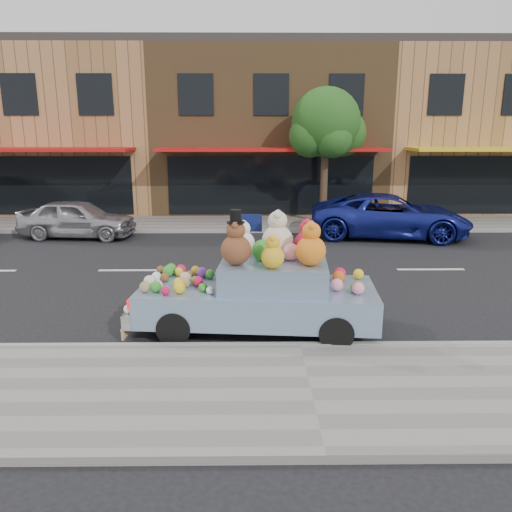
{
  "coord_description": "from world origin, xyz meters",
  "views": [
    {
      "loc": [
        -0.84,
        -12.84,
        3.65
      ],
      "look_at": [
        -0.74,
        -3.38,
        1.25
      ],
      "focal_mm": 35.0,
      "sensor_mm": 36.0,
      "label": 1
    }
  ],
  "objects_px": {
    "car_silver": "(78,219)",
    "art_car": "(260,288)",
    "car_blue": "(390,216)",
    "street_tree": "(326,128)"
  },
  "relations": [
    {
      "from": "street_tree",
      "to": "art_car",
      "type": "relative_size",
      "value": 1.13
    },
    {
      "from": "car_silver",
      "to": "art_car",
      "type": "bearing_deg",
      "value": -138.25
    },
    {
      "from": "car_silver",
      "to": "art_car",
      "type": "relative_size",
      "value": 0.85
    },
    {
      "from": "car_blue",
      "to": "art_car",
      "type": "bearing_deg",
      "value": 160.65
    },
    {
      "from": "street_tree",
      "to": "car_blue",
      "type": "relative_size",
      "value": 0.97
    },
    {
      "from": "street_tree",
      "to": "car_silver",
      "type": "height_order",
      "value": "street_tree"
    },
    {
      "from": "art_car",
      "to": "street_tree",
      "type": "bearing_deg",
      "value": 80.57
    },
    {
      "from": "street_tree",
      "to": "art_car",
      "type": "height_order",
      "value": "street_tree"
    },
    {
      "from": "street_tree",
      "to": "car_silver",
      "type": "relative_size",
      "value": 1.33
    },
    {
      "from": "street_tree",
      "to": "art_car",
      "type": "distance_m",
      "value": 11.33
    }
  ]
}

